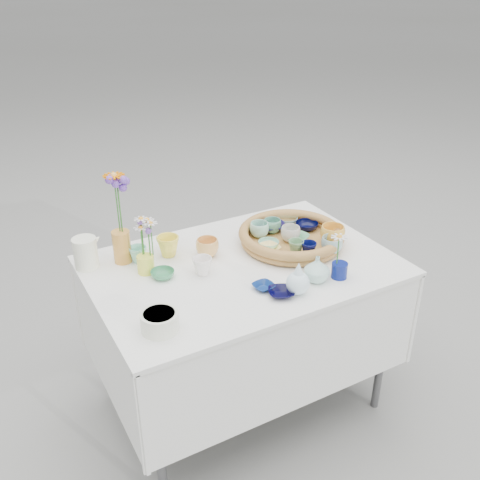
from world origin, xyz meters
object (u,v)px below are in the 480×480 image
bud_vase_seafoam (317,269)px  tall_vase_yellow (122,247)px  display_table (242,400)px  wicker_tray (291,237)px

bud_vase_seafoam → tall_vase_yellow: bearing=139.8°
display_table → wicker_tray: bearing=10.1°
tall_vase_yellow → bud_vase_seafoam: bearing=-40.2°
display_table → tall_vase_yellow: size_ratio=8.90×
wicker_tray → bud_vase_seafoam: size_ratio=4.39×
bud_vase_seafoam → tall_vase_yellow: size_ratio=0.76×
wicker_tray → tall_vase_yellow: size_ratio=3.35×
display_table → bud_vase_seafoam: bearing=-53.4°
wicker_tray → bud_vase_seafoam: bearing=-105.7°
tall_vase_yellow → wicker_tray: bearing=-16.9°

